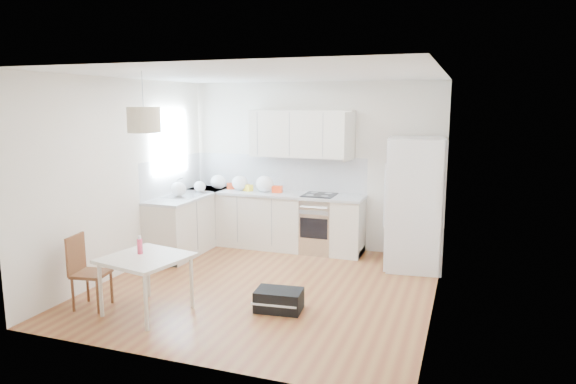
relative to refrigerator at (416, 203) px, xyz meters
The scene contains 29 objects.
floor 2.49m from the refrigerator, 137.87° to the right, with size 4.20×4.20×0.00m, color brown.
ceiling 2.90m from the refrigerator, 137.87° to the right, with size 4.20×4.20×0.00m, color white.
wall_back 1.85m from the refrigerator, 162.20° to the left, with size 4.20×4.20×0.00m, color silver.
wall_left 4.14m from the refrigerator, 157.88° to the right, with size 4.20×4.20×0.00m, color silver.
wall_right 1.65m from the refrigerator, 76.00° to the right, with size 4.20×4.20×0.00m, color silver.
window_glassblock 3.91m from the refrigerator, behind, with size 0.02×1.00×1.00m, color #BFE0F9.
cabinets_back 2.38m from the refrigerator, behind, with size 3.00×0.60×0.88m, color beige.
cabinets_left 3.57m from the refrigerator, behind, with size 0.60×1.80×0.88m, color beige.
counter_back 2.33m from the refrigerator, behind, with size 3.02×0.64×0.04m, color #A9ABAE.
counter_left 3.53m from the refrigerator, behind, with size 0.64×1.82×0.04m, color #A9ABAE.
backsplash_back 2.39m from the refrigerator, 166.77° to the left, with size 3.00×0.01×0.58m, color white.
backsplash_left 3.83m from the refrigerator, behind, with size 0.01×1.80×0.58m, color white.
upper_cabinets 2.12m from the refrigerator, 168.18° to the left, with size 1.70×0.32×0.75m, color beige.
range_oven 1.61m from the refrigerator, behind, with size 0.50×0.61×0.88m, color silver, non-canonical shape.
sink 3.54m from the refrigerator, behind, with size 0.50×0.80×0.16m, color silver, non-canonical shape.
refrigerator is the anchor object (origin of this frame).
dining_table 3.86m from the refrigerator, 134.07° to the right, with size 0.99×0.99×0.66m.
dining_chair 4.44m from the refrigerator, 139.72° to the right, with size 0.36×0.36×0.86m, color #4F2C17, non-canonical shape.
drink_bottle 3.88m from the refrigerator, 136.02° to the right, with size 0.06×0.06×0.21m, color #D93C5B.
gym_bag 2.68m from the refrigerator, 120.14° to the right, with size 0.53×0.35×0.24m, color black.
pendant_lamp 3.98m from the refrigerator, 134.87° to the right, with size 0.36×0.36×0.28m, color beige.
grocery_bag_a 3.31m from the refrigerator, behind, with size 0.27×0.23×0.24m, color white.
grocery_bag_b 2.92m from the refrigerator, behind, with size 0.27×0.23×0.25m, color white.
grocery_bag_c 2.46m from the refrigerator, behind, with size 0.30×0.25×0.27m, color white.
grocery_bag_d 3.46m from the refrigerator, behind, with size 0.20×0.17×0.18m, color white.
grocery_bag_e 3.62m from the refrigerator, behind, with size 0.25×0.21×0.23m, color white.
snack_orange 2.25m from the refrigerator, behind, with size 0.16×0.10×0.11m, color #F03E15.
snack_yellow 2.76m from the refrigerator, behind, with size 0.16×0.10×0.11m, color yellow.
snack_red 3.12m from the refrigerator, behind, with size 0.15×0.09×0.10m, color #C03818.
Camera 1 is at (2.41, -5.90, 2.35)m, focal length 32.00 mm.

